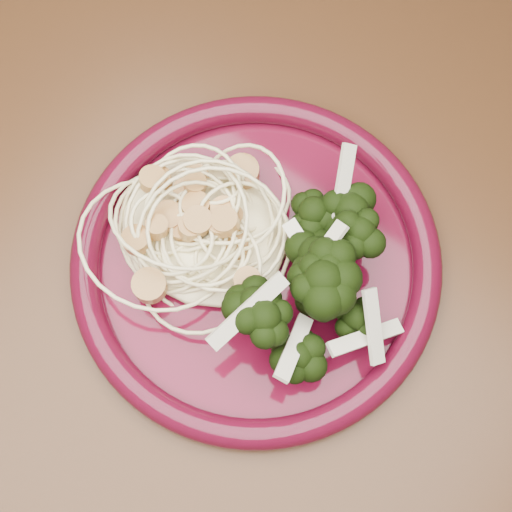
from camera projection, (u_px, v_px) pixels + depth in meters
The scene contains 6 objects.
dining_table at pixel (306, 279), 0.66m from camera, with size 1.20×0.80×0.75m.
dinner_plate at pixel (256, 260), 0.55m from camera, with size 0.32×0.32×0.02m.
spaghetti_pile at pixel (203, 226), 0.55m from camera, with size 0.14×0.12×0.03m, color #FAF0B6.
scallop_cluster at pixel (199, 207), 0.51m from camera, with size 0.13×0.13×0.04m, color tan, non-canonical shape.
broccoli_pile at pixel (325, 288), 0.52m from camera, with size 0.10×0.16×0.06m, color black.
onion_garnish at pixel (329, 273), 0.49m from camera, with size 0.07×0.10×0.06m, color beige, non-canonical shape.
Camera 1 is at (0.08, -0.19, 1.28)m, focal length 50.00 mm.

